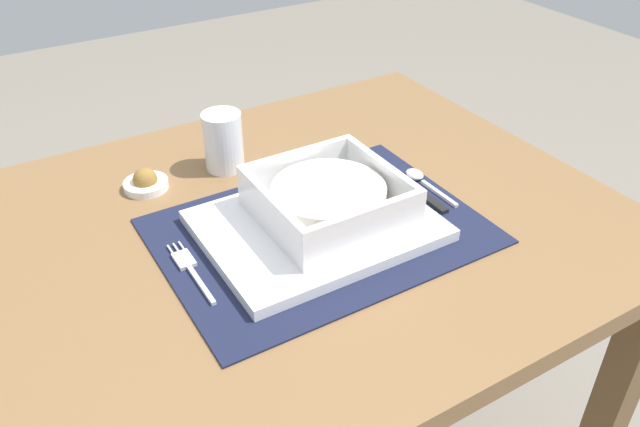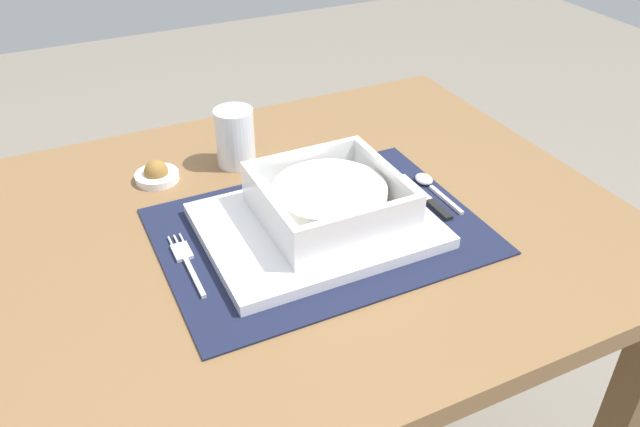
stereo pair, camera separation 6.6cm
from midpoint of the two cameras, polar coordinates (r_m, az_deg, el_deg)
name	(u,v)px [view 2 (the right image)]	position (r m, az deg, el deg)	size (l,w,h in m)	color
dining_table	(294,277)	(0.95, -0.36, -5.71)	(0.91, 0.72, 0.70)	brown
placemat	(320,231)	(0.87, 2.17, -1.62)	(0.42, 0.31, 0.00)	#191E38
serving_plate	(316,225)	(0.86, 1.87, -1.11)	(0.30, 0.23, 0.02)	white
porridge_bowl	(329,201)	(0.85, 3.05, 1.08)	(0.18, 0.18, 0.06)	white
fork	(186,259)	(0.82, -9.66, -4.10)	(0.02, 0.13, 0.00)	silver
spoon	(429,184)	(0.97, 11.62, 2.56)	(0.02, 0.11, 0.01)	silver
butter_knife	(427,199)	(0.94, 11.52, 1.21)	(0.01, 0.13, 0.01)	black
drinking_glass	(235,140)	(1.01, -5.70, 6.45)	(0.06, 0.06, 0.09)	white
condiment_saucer	(157,174)	(1.00, -12.53, 3.39)	(0.07, 0.07, 0.04)	white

